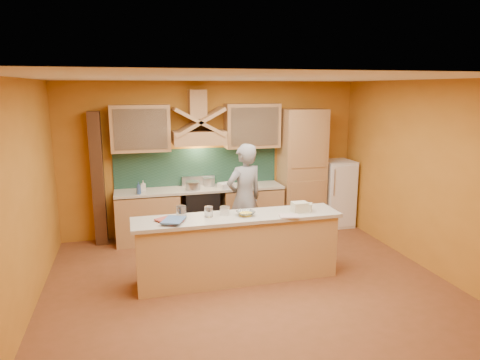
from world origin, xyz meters
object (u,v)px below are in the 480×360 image
object	(u,v)px
stove	(201,213)
fridge	(336,193)
person	(245,199)
mixing_bowl	(246,213)
kitchen_scale	(225,211)

from	to	relation	value
stove	fridge	world-z (taller)	fridge
person	mixing_bowl	world-z (taller)	person
fridge	kitchen_scale	size ratio (longest dim) A/B	11.14
fridge	kitchen_scale	bearing A→B (deg)	-145.78
stove	person	world-z (taller)	person
stove	person	bearing A→B (deg)	-56.87
fridge	person	distance (m)	2.31
stove	fridge	size ratio (longest dim) A/B	0.69
mixing_bowl	person	bearing A→B (deg)	75.43
fridge	mixing_bowl	bearing A→B (deg)	-141.21
kitchen_scale	mixing_bowl	world-z (taller)	kitchen_scale
person	mixing_bowl	size ratio (longest dim) A/B	7.37
stove	person	distance (m)	1.15
kitchen_scale	mixing_bowl	xyz separation A→B (m)	(0.27, -0.11, -0.02)
person	stove	bearing A→B (deg)	-75.00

